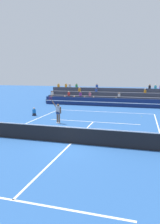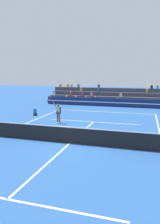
# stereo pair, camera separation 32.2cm
# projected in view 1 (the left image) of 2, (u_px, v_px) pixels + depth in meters

# --- Properties ---
(ground_plane) EXTENTS (120.00, 120.00, 0.00)m
(ground_plane) POSITION_uv_depth(u_px,v_px,m) (71.00, 143.00, 13.57)
(ground_plane) COLOR #285699
(court_lines) EXTENTS (11.10, 23.90, 0.01)m
(court_lines) POSITION_uv_depth(u_px,v_px,m) (71.00, 143.00, 13.57)
(court_lines) COLOR white
(court_lines) RESTS_ON ground
(tennis_net) EXTENTS (12.00, 0.10, 1.10)m
(tennis_net) POSITION_uv_depth(u_px,v_px,m) (71.00, 135.00, 13.47)
(tennis_net) COLOR #2D6B38
(tennis_net) RESTS_ON ground
(sponsor_banner_wall) EXTENTS (18.00, 0.26, 1.10)m
(sponsor_banner_wall) POSITION_uv_depth(u_px,v_px,m) (109.00, 102.00, 28.87)
(sponsor_banner_wall) COLOR navy
(sponsor_banner_wall) RESTS_ON ground
(bleacher_stand) EXTENTS (19.04, 3.80, 2.83)m
(bleacher_stand) POSITION_uv_depth(u_px,v_px,m) (112.00, 98.00, 31.83)
(bleacher_stand) COLOR #383D4C
(bleacher_stand) RESTS_ON ground
(ball_kid_courtside) EXTENTS (0.30, 0.36, 0.84)m
(ball_kid_courtside) POSITION_uv_depth(u_px,v_px,m) (34.00, 113.00, 22.51)
(ball_kid_courtside) COLOR black
(ball_kid_courtside) RESTS_ON ground
(tennis_player) EXTENTS (1.23, 0.37, 2.39)m
(tennis_player) POSITION_uv_depth(u_px,v_px,m) (58.00, 112.00, 18.93)
(tennis_player) COLOR brown
(tennis_player) RESTS_ON ground
(tennis_ball) EXTENTS (0.07, 0.07, 0.07)m
(tennis_ball) POSITION_uv_depth(u_px,v_px,m) (142.00, 116.00, 22.07)
(tennis_ball) COLOR #C6DB33
(tennis_ball) RESTS_ON ground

